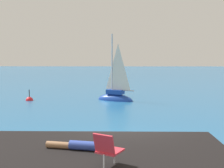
{
  "coord_description": "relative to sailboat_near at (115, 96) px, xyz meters",
  "views": [
    {
      "loc": [
        -0.31,
        -10.25,
        3.52
      ],
      "look_at": [
        -0.63,
        9.44,
        1.54
      ],
      "focal_mm": 46.54,
      "sensor_mm": 36.0,
      "label": 1
    }
  ],
  "objects": [
    {
      "name": "ground_plane",
      "position": [
        0.41,
        -12.05,
        -0.31
      ],
      "size": [
        160.0,
        160.0,
        0.0
      ],
      "primitive_type": "plane",
      "color": "#236093"
    },
    {
      "name": "boulder_seaward",
      "position": [
        -0.95,
        -12.9,
        -0.31
      ],
      "size": [
        1.91,
        2.02,
        1.14
      ],
      "primitive_type": "cube",
      "rotation": [
        -0.08,
        -0.16,
        2.29
      ],
      "color": "black",
      "rests_on": "ground"
    },
    {
      "name": "boulder_inland",
      "position": [
        1.26,
        -12.96,
        -0.31
      ],
      "size": [
        1.47,
        1.36,
        0.83
      ],
      "primitive_type": "cube",
      "rotation": [
        -0.05,
        -0.19,
        0.6
      ],
      "color": "black",
      "rests_on": "ground"
    },
    {
      "name": "sailboat_near",
      "position": [
        0.0,
        0.0,
        0.0
      ],
      "size": [
        3.1,
        2.24,
        5.65
      ],
      "rotation": [
        0.0,
        0.0,
        2.68
      ],
      "color": "#193D99",
      "rests_on": "ground"
    },
    {
      "name": "person_sunbather",
      "position": [
        -0.82,
        -14.94,
        0.86
      ],
      "size": [
        1.75,
        0.51,
        0.25
      ],
      "rotation": [
        0.0,
        0.0,
        2.95
      ],
      "color": "#334CB2",
      "rests_on": "shore_ledge"
    },
    {
      "name": "beach_chair",
      "position": [
        -0.1,
        -16.14,
        1.18
      ],
      "size": [
        0.71,
        0.75,
        0.8
      ],
      "rotation": [
        0.0,
        0.0,
        1.07
      ],
      "color": "#E03342",
      "rests_on": "shore_ledge"
    },
    {
      "name": "marker_buoy",
      "position": [
        -6.68,
        -0.14,
        -0.3
      ],
      "size": [
        0.56,
        0.56,
        1.13
      ],
      "color": "red",
      "rests_on": "ground"
    }
  ]
}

